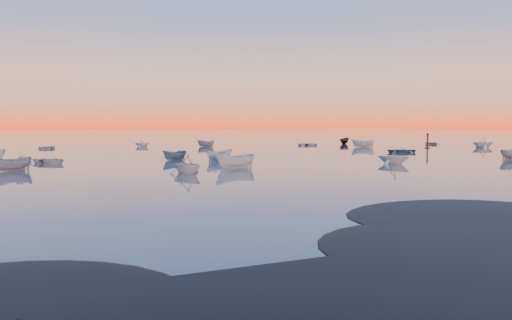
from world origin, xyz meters
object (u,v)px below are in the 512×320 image
boat_near_center (220,161)px  channel_marker (428,142)px  boat_near_left (50,163)px  boat_near_right (393,164)px

boat_near_center → channel_marker: size_ratio=1.33×
boat_near_left → channel_marker: bearing=-27.8°
boat_near_center → boat_near_right: size_ratio=1.07×
boat_near_center → boat_near_right: 19.53m
boat_near_left → channel_marker: (62.49, 9.48, 1.14)m
boat_near_center → boat_near_right: (15.66, -11.67, 0.00)m
boat_near_left → boat_near_center: 18.59m
boat_near_right → boat_near_left: bearing=-55.6°
boat_near_right → channel_marker: channel_marker is taller
channel_marker → boat_near_left: bearing=-171.4°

